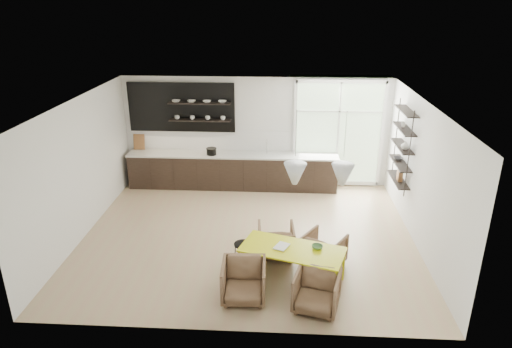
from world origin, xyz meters
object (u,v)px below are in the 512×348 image
Objects in this scene: armchair_front_left at (244,281)px; armchair_back_right at (324,250)px; dining_table at (292,251)px; wire_stool at (243,251)px; armchair_front_right at (317,291)px; armchair_back_left at (276,241)px.

armchair_back_right is at bearing 36.00° from armchair_front_left.
wire_stool is (-0.91, 0.46, -0.31)m from dining_table.
wire_stool is (-1.31, 1.22, -0.03)m from armchair_front_right.
armchair_front_left is at bearing -175.00° from armchair_front_right.
dining_table is at bearing 105.29° from armchair_back_left.
dining_table is 2.74× the size of armchair_back_right.
armchair_front_left is at bearing -84.51° from wire_stool.
armchair_back_right is 0.95× the size of armchair_front_left.
dining_table is 2.73× the size of armchair_back_left.
armchair_back_right is 0.98× the size of armchair_front_right.
armchair_back_right is at bearing 3.43° from wire_stool.
armchair_front_right is (0.69, -1.61, 0.00)m from armchair_back_left.
wire_stool is (-0.10, 1.02, -0.04)m from armchair_front_left.
armchair_back_right is 1.53× the size of wire_stool.
armchair_back_right is 1.53m from wire_stool.
armchair_back_right is (0.91, -0.30, -0.00)m from armchair_back_left.
armchair_back_left is 1.51m from armchair_front_left.
armchair_back_right is at bearing 94.82° from armchair_front_right.
dining_table is 1.03m from armchair_front_left.
dining_table is 4.21× the size of wire_stool.
armchair_front_right is at bearing -11.17° from armchair_front_left.
armchair_front_left is (-0.52, -1.41, 0.02)m from armchair_back_left.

